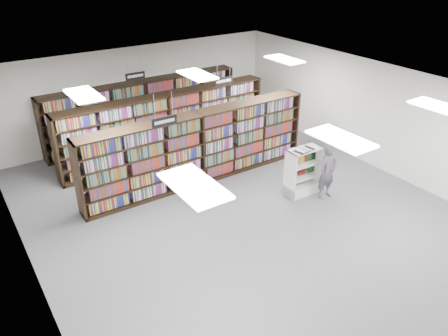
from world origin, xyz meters
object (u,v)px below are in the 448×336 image
endcap_display (302,178)px  open_book (304,149)px  shopper (327,171)px  bookshelf_row_near (199,148)px

endcap_display → open_book: bearing=-135.2°
open_book → shopper: 0.91m
shopper → bookshelf_row_near: bearing=128.8°
bookshelf_row_near → endcap_display: bearing=-47.4°
bookshelf_row_near → shopper: size_ratio=4.48×
open_book → endcap_display: bearing=35.6°
open_book → bookshelf_row_near: bearing=122.6°
endcap_display → open_book: (-0.10, -0.09, 0.92)m
bookshelf_row_near → open_book: size_ratio=11.97×
endcap_display → open_book: 0.93m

